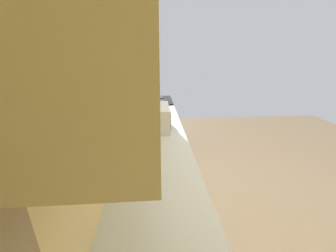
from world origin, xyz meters
The scene contains 7 objects.
ground_plane centered at (0.00, 0.00, 0.00)m, with size 6.63×6.63×0.00m, color brown.
wall_back centered at (0.00, 1.61, 1.42)m, with size 4.27×0.12×2.84m, color #EEC777.
counter_run centered at (-0.37, 1.24, 0.45)m, with size 3.40×0.65×0.90m.
upper_cabinets centered at (-0.37, 1.39, 1.85)m, with size 2.46×0.31×0.62m.
oven_range centered at (1.67, 1.23, 0.46)m, with size 0.70×0.65×1.08m.
microwave centered at (0.32, 1.26, 1.03)m, with size 0.46×0.37×0.26m.
bowl centered at (0.80, 1.16, 0.92)m, with size 0.15×0.15×0.04m.
Camera 1 is at (-1.82, 1.25, 1.73)m, focal length 21.26 mm.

